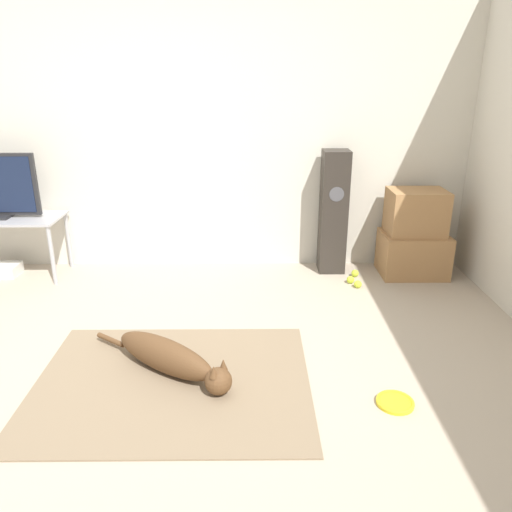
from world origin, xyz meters
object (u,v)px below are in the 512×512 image
at_px(floor_speaker, 333,212).
at_px(tennis_ball_near_speaker, 358,284).
at_px(frisbee, 395,402).
at_px(game_console, 3,270).
at_px(cardboard_box_lower, 413,254).
at_px(tennis_ball_loose_on_carpet, 350,280).
at_px(dog, 171,358).
at_px(cardboard_box_upper, 416,212).
at_px(tennis_ball_by_boxes, 355,273).

bearing_deg(floor_speaker, tennis_ball_near_speaker, -67.37).
distance_m(frisbee, game_console, 3.62).
height_order(cardboard_box_lower, tennis_ball_loose_on_carpet, cardboard_box_lower).
bearing_deg(dog, game_console, 137.75).
bearing_deg(cardboard_box_lower, tennis_ball_near_speaker, -150.32).
xyz_separation_m(cardboard_box_upper, tennis_ball_loose_on_carpet, (-0.59, -0.23, -0.55)).
xyz_separation_m(dog, floor_speaker, (1.23, 1.71, 0.44)).
relative_size(dog, game_console, 3.35).
distance_m(dog, tennis_ball_by_boxes, 2.10).
bearing_deg(cardboard_box_lower, frisbee, -109.17).
relative_size(cardboard_box_lower, game_console, 2.06).
height_order(tennis_ball_by_boxes, tennis_ball_near_speaker, same).
relative_size(frisbee, floor_speaker, 0.19).
xyz_separation_m(dog, cardboard_box_upper, (1.95, 1.61, 0.47)).
bearing_deg(cardboard_box_lower, dog, -140.64).
bearing_deg(tennis_ball_by_boxes, cardboard_box_lower, 7.28).
distance_m(frisbee, tennis_ball_near_speaker, 1.60).
xyz_separation_m(frisbee, game_console, (-3.06, 1.92, 0.04)).
height_order(frisbee, tennis_ball_near_speaker, tennis_ball_near_speaker).
distance_m(dog, cardboard_box_lower, 2.53).
bearing_deg(floor_speaker, frisbee, -88.27).
distance_m(cardboard_box_lower, tennis_ball_by_boxes, 0.56).
bearing_deg(frisbee, floor_speaker, 91.73).
height_order(dog, floor_speaker, floor_speaker).
distance_m(floor_speaker, game_console, 3.05).
bearing_deg(floor_speaker, cardboard_box_lower, -8.04).
distance_m(floor_speaker, tennis_ball_by_boxes, 0.58).
bearing_deg(dog, cardboard_box_upper, 39.68).
height_order(dog, game_console, dog).
distance_m(tennis_ball_loose_on_carpet, game_console, 3.14).
relative_size(dog, cardboard_box_upper, 1.93).
relative_size(cardboard_box_upper, tennis_ball_near_speaker, 7.41).
bearing_deg(dog, tennis_ball_by_boxes, 47.10).
distance_m(frisbee, tennis_ball_by_boxes, 1.85).
xyz_separation_m(tennis_ball_near_speaker, tennis_ball_loose_on_carpet, (-0.04, 0.10, 0.00)).
relative_size(tennis_ball_loose_on_carpet, game_console, 0.23).
height_order(frisbee, cardboard_box_lower, cardboard_box_lower).
bearing_deg(cardboard_box_upper, game_console, -179.96).
distance_m(dog, floor_speaker, 2.15).
distance_m(tennis_ball_near_speaker, game_console, 3.19).
distance_m(tennis_ball_by_boxes, tennis_ball_loose_on_carpet, 0.16).
bearing_deg(cardboard_box_lower, tennis_ball_loose_on_carpet, -160.09).
relative_size(cardboard_box_lower, tennis_ball_loose_on_carpet, 8.76).
bearing_deg(frisbee, tennis_ball_loose_on_carpet, 87.70).
height_order(frisbee, tennis_ball_by_boxes, tennis_ball_by_boxes).
distance_m(cardboard_box_upper, tennis_ball_near_speaker, 0.84).
distance_m(dog, game_console, 2.40).
xyz_separation_m(dog, game_console, (-1.77, 1.61, -0.07)).
relative_size(cardboard_box_lower, cardboard_box_upper, 1.18).
bearing_deg(tennis_ball_by_boxes, tennis_ball_near_speaker, -95.59).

